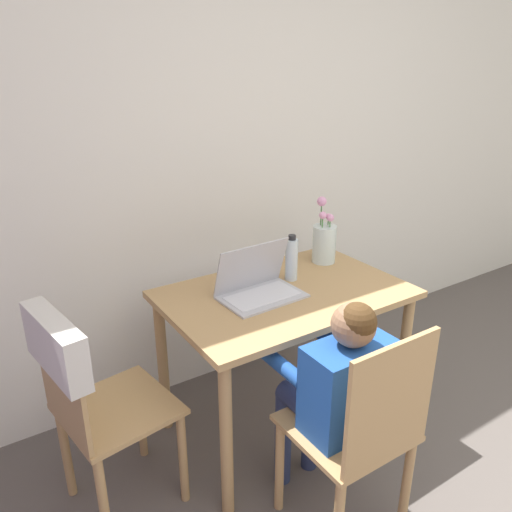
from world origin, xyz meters
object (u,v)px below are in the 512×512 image
person_seated (337,384)px  flower_vase (324,241)px  laptop (258,284)px  chair_spare (83,385)px  chair_occupied (359,433)px  water_bottle (292,259)px

person_seated → flower_vase: bearing=-126.4°
laptop → chair_spare: bearing=-177.8°
chair_occupied → flower_vase: size_ratio=2.65×
chair_spare → person_seated: person_seated is taller
person_seated → flower_vase: flower_vase is taller
flower_vase → water_bottle: 0.29m
water_bottle → person_seated: bearing=-111.6°
chair_occupied → person_seated: 0.18m
chair_occupied → chair_spare: 1.00m
person_seated → water_bottle: size_ratio=4.33×
chair_spare → water_bottle: 1.05m
chair_occupied → person_seated: person_seated is taller
chair_occupied → flower_vase: 1.04m
chair_occupied → chair_spare: bearing=-37.9°
person_seated → water_bottle: (0.24, 0.60, 0.24)m
person_seated → laptop: (0.01, 0.55, 0.19)m
chair_occupied → person_seated: size_ratio=0.94×
laptop → water_bottle: size_ratio=1.65×
chair_spare → person_seated: (0.78, -0.48, -0.01)m
chair_spare → water_bottle: (1.02, 0.12, 0.23)m
chair_occupied → chair_spare: chair_spare is taller
laptop → flower_vase: size_ratio=1.08×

